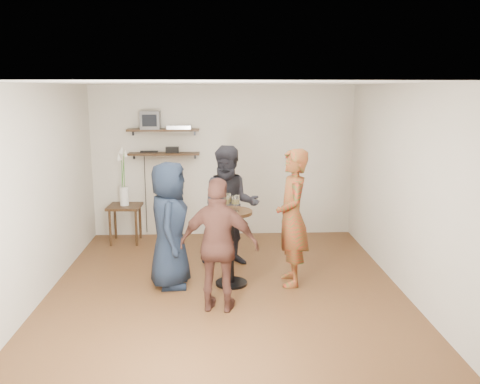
# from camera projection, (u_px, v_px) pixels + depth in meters

# --- Properties ---
(room) EXTENTS (4.58, 5.08, 2.68)m
(room) POSITION_uv_depth(u_px,v_px,m) (225.00, 190.00, 6.32)
(room) COLOR #492817
(room) RESTS_ON ground
(shelf_upper) EXTENTS (1.20, 0.25, 0.04)m
(shelf_upper) POSITION_uv_depth(u_px,v_px,m) (163.00, 130.00, 8.49)
(shelf_upper) COLOR black
(shelf_upper) RESTS_ON room
(shelf_lower) EXTENTS (1.20, 0.25, 0.04)m
(shelf_lower) POSITION_uv_depth(u_px,v_px,m) (164.00, 154.00, 8.57)
(shelf_lower) COLOR black
(shelf_lower) RESTS_ON room
(crt_monitor) EXTENTS (0.32, 0.30, 0.30)m
(crt_monitor) POSITION_uv_depth(u_px,v_px,m) (151.00, 120.00, 8.45)
(crt_monitor) COLOR #59595B
(crt_monitor) RESTS_ON shelf_upper
(dvd_deck) EXTENTS (0.40, 0.24, 0.06)m
(dvd_deck) POSITION_uv_depth(u_px,v_px,m) (179.00, 127.00, 8.49)
(dvd_deck) COLOR silver
(dvd_deck) RESTS_ON shelf_upper
(radio) EXTENTS (0.22, 0.10, 0.10)m
(radio) POSITION_uv_depth(u_px,v_px,m) (172.00, 150.00, 8.57)
(radio) COLOR black
(radio) RESTS_ON shelf_lower
(power_strip) EXTENTS (0.30, 0.05, 0.03)m
(power_strip) POSITION_uv_depth(u_px,v_px,m) (149.00, 152.00, 8.61)
(power_strip) COLOR black
(power_strip) RESTS_ON shelf_lower
(side_table) EXTENTS (0.55, 0.55, 0.63)m
(side_table) POSITION_uv_depth(u_px,v_px,m) (125.00, 211.00, 8.43)
(side_table) COLOR black
(side_table) RESTS_ON room
(vase_lilies) EXTENTS (0.20, 0.20, 1.00)m
(vase_lilies) POSITION_uv_depth(u_px,v_px,m) (124.00, 187.00, 8.35)
(vase_lilies) COLOR silver
(vase_lilies) RESTS_ON side_table
(drinks_table) EXTENTS (0.55, 0.55, 1.00)m
(drinks_table) POSITION_uv_depth(u_px,v_px,m) (231.00, 237.00, 6.58)
(drinks_table) COLOR black
(drinks_table) RESTS_ON room
(wine_glass_fl) EXTENTS (0.07, 0.07, 0.20)m
(wine_glass_fl) POSITION_uv_depth(u_px,v_px,m) (227.00, 201.00, 6.45)
(wine_glass_fl) COLOR silver
(wine_glass_fl) RESTS_ON drinks_table
(wine_glass_fr) EXTENTS (0.07, 0.07, 0.21)m
(wine_glass_fr) POSITION_uv_depth(u_px,v_px,m) (237.00, 200.00, 6.44)
(wine_glass_fr) COLOR silver
(wine_glass_fr) RESTS_ON drinks_table
(wine_glass_bl) EXTENTS (0.07, 0.07, 0.21)m
(wine_glass_bl) POSITION_uv_depth(u_px,v_px,m) (228.00, 199.00, 6.55)
(wine_glass_bl) COLOR silver
(wine_glass_bl) RESTS_ON drinks_table
(wine_glass_br) EXTENTS (0.06, 0.06, 0.19)m
(wine_glass_br) POSITION_uv_depth(u_px,v_px,m) (234.00, 201.00, 6.49)
(wine_glass_br) COLOR silver
(wine_glass_br) RESTS_ON drinks_table
(person_plaid) EXTENTS (0.43, 0.66, 1.79)m
(person_plaid) POSITION_uv_depth(u_px,v_px,m) (292.00, 218.00, 6.57)
(person_plaid) COLOR red
(person_plaid) RESTS_ON room
(person_dark) EXTENTS (0.85, 0.67, 1.75)m
(person_dark) POSITION_uv_depth(u_px,v_px,m) (230.00, 206.00, 7.31)
(person_dark) COLOR black
(person_dark) RESTS_ON room
(person_navy) EXTENTS (0.53, 0.81, 1.64)m
(person_navy) POSITION_uv_depth(u_px,v_px,m) (169.00, 225.00, 6.50)
(person_navy) COLOR black
(person_navy) RESTS_ON room
(person_brown) EXTENTS (0.97, 0.55, 1.56)m
(person_brown) POSITION_uv_depth(u_px,v_px,m) (219.00, 246.00, 5.78)
(person_brown) COLOR #48271F
(person_brown) RESTS_ON room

